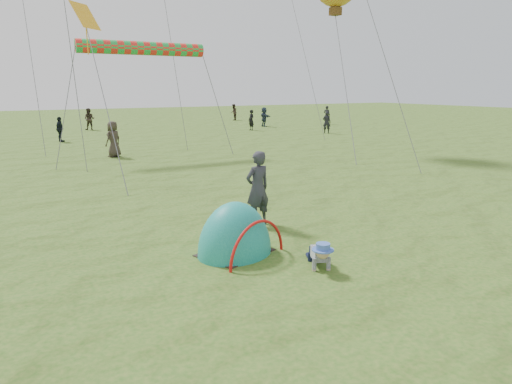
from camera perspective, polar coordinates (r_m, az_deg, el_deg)
ground at (r=8.81m, az=9.69°, el=-9.99°), size 140.00×140.00×0.00m
crawling_toddler at (r=8.92m, az=7.99°, el=-7.61°), size 0.79×0.91×0.58m
popup_tent at (r=9.69m, az=-2.66°, el=-7.63°), size 2.09×1.91×2.20m
standing_adult at (r=11.38m, az=0.21°, el=0.46°), size 0.74×0.54×1.88m
crowd_person_0 at (r=34.95m, az=8.83°, el=8.60°), size 0.70×0.68×1.63m
crowd_person_6 at (r=43.63m, az=8.84°, el=9.49°), size 0.68×0.74×1.69m
crowd_person_7 at (r=48.13m, az=-2.82°, el=9.94°), size 0.99×1.03×1.67m
crowd_person_10 at (r=23.78m, az=-17.41°, el=6.32°), size 1.03×0.93×1.77m
crowd_person_11 at (r=40.43m, az=1.03°, el=9.37°), size 0.58×1.58×1.68m
crowd_person_12 at (r=36.92m, az=-0.60°, el=8.98°), size 0.44×0.62×1.62m
crowd_person_13 at (r=39.41m, az=-20.10°, el=8.54°), size 1.06×0.99×1.74m
crowd_person_14 at (r=31.61m, az=-23.31°, el=7.21°), size 0.78×1.00×1.58m
rainbow_tube_kite at (r=23.58m, az=-14.01°, el=17.03°), size 6.08×0.64×0.64m
diamond_kite_8 at (r=19.85m, az=-20.57°, el=19.93°), size 1.22×1.22×1.00m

